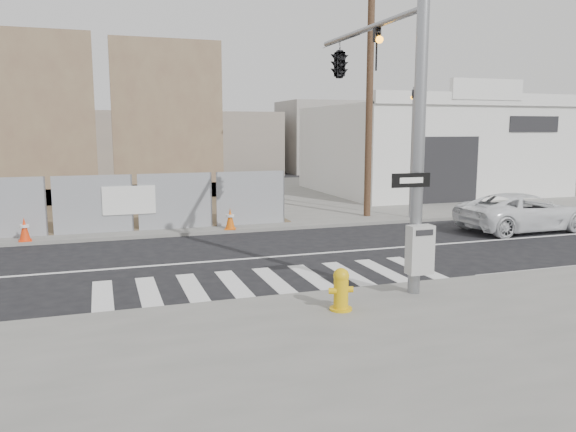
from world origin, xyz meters
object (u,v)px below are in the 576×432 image
object	(u,v)px
signal_pole	(362,85)
traffic_cone_d	(230,219)
fire_hydrant	(341,289)
auto_shop	(427,149)
suv	(524,212)
traffic_cone_c	(25,230)

from	to	relation	value
signal_pole	traffic_cone_d	distance (m)	7.87
fire_hydrant	signal_pole	bearing A→B (deg)	78.98
auto_shop	traffic_cone_d	distance (m)	16.27
signal_pole	traffic_cone_d	xyz separation A→B (m)	(-2.07, 6.27, -4.29)
fire_hydrant	suv	world-z (taller)	suv
traffic_cone_c	auto_shop	bearing A→B (deg)	23.31
signal_pole	auto_shop	bearing A→B (deg)	52.54
traffic_cone_d	suv	bearing A→B (deg)	-16.58
signal_pole	auto_shop	size ratio (longest dim) A/B	0.58
auto_shop	suv	world-z (taller)	auto_shop
traffic_cone_c	traffic_cone_d	size ratio (longest dim) A/B	0.99
auto_shop	fire_hydrant	distance (m)	22.87
signal_pole	auto_shop	world-z (taller)	signal_pole
fire_hydrant	traffic_cone_c	bearing A→B (deg)	145.14
suv	traffic_cone_c	bearing A→B (deg)	78.17
signal_pole	fire_hydrant	distance (m)	5.76
signal_pole	traffic_cone_c	distance (m)	11.62
auto_shop	traffic_cone_c	distance (m)	22.20
traffic_cone_d	traffic_cone_c	bearing A→B (deg)	180.00
suv	signal_pole	bearing A→B (deg)	109.88
signal_pole	traffic_cone_c	xyz separation A→B (m)	(-8.80, 6.27, -4.29)
signal_pole	suv	bearing A→B (deg)	21.53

